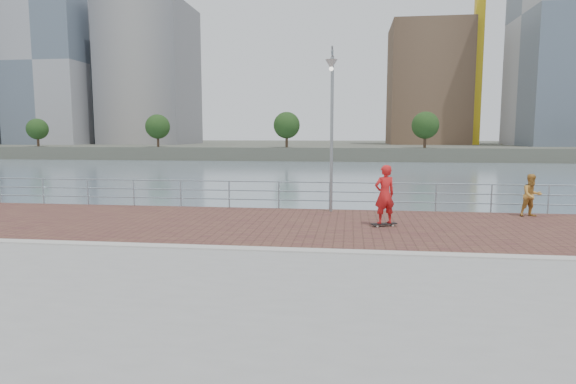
# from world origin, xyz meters

# --- Properties ---
(water) EXTENTS (400.00, 400.00, 0.00)m
(water) POSITION_xyz_m (0.00, 0.00, -2.00)
(water) COLOR slate
(water) RESTS_ON ground
(brick_lane) EXTENTS (40.00, 6.80, 0.02)m
(brick_lane) POSITION_xyz_m (0.00, 3.60, 0.01)
(brick_lane) COLOR brown
(brick_lane) RESTS_ON seawall
(curb) EXTENTS (40.00, 0.40, 0.06)m
(curb) POSITION_xyz_m (0.00, 0.00, 0.03)
(curb) COLOR #B7B5AD
(curb) RESTS_ON seawall
(far_shore) EXTENTS (320.00, 95.00, 2.50)m
(far_shore) POSITION_xyz_m (0.00, 122.50, -0.75)
(far_shore) COLOR #4C5142
(far_shore) RESTS_ON ground
(guardrail) EXTENTS (39.06, 0.06, 1.13)m
(guardrail) POSITION_xyz_m (0.00, 7.00, 0.69)
(guardrail) COLOR #8C9EA8
(guardrail) RESTS_ON brick_lane
(street_lamp) EXTENTS (0.43, 1.26, 5.94)m
(street_lamp) POSITION_xyz_m (1.10, 6.07, 4.22)
(street_lamp) COLOR gray
(street_lamp) RESTS_ON brick_lane
(skateboard) EXTENTS (0.88, 0.54, 0.10)m
(skateboard) POSITION_xyz_m (2.94, 3.66, 0.10)
(skateboard) COLOR black
(skateboard) RESTS_ON brick_lane
(skateboarder) EXTENTS (0.82, 0.70, 1.92)m
(skateboarder) POSITION_xyz_m (2.94, 3.66, 1.06)
(skateboarder) COLOR red
(skateboarder) RESTS_ON skateboard
(bystander) EXTENTS (0.87, 0.75, 1.55)m
(bystander) POSITION_xyz_m (8.37, 6.26, 0.80)
(bystander) COLOR #C48C39
(bystander) RESTS_ON brick_lane
(skyline) EXTENTS (233.00, 41.00, 60.48)m
(skyline) POSITION_xyz_m (28.23, 104.47, 23.51)
(skyline) COLOR #ADA38E
(skyline) RESTS_ON far_shore
(shoreline_trees) EXTENTS (169.24, 5.00, 6.67)m
(shoreline_trees) POSITION_xyz_m (21.59, 77.00, 4.38)
(shoreline_trees) COLOR #473323
(shoreline_trees) RESTS_ON far_shore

